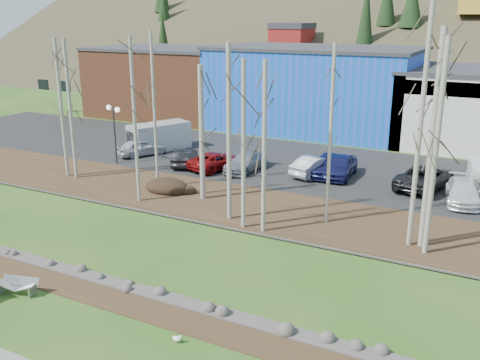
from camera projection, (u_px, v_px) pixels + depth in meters
The scene contains 36 objects.
ground at pixel (106, 333), 19.87m from camera, with size 200.00×200.00×0.00m, color #235416.
dirt_strip at pixel (141, 306), 21.65m from camera, with size 80.00×1.80×0.03m, color #382616.
near_bank_rocks at pixel (156, 296), 22.50m from camera, with size 80.00×0.80×0.50m, color #47423D, non-canonical shape.
river at pixel (206, 258), 25.98m from camera, with size 80.00×8.00×0.90m, color black, non-canonical shape.
far_bank_rocks at pixel (244, 229), 29.45m from camera, with size 80.00×0.80×0.46m, color #47423D, non-canonical shape.
far_bank at pixel (268, 210), 32.14m from camera, with size 80.00×7.00×0.15m, color #382616.
parking_lot at pixel (325, 168), 41.05m from camera, with size 80.00×14.00×0.14m, color black.
building_brick at pixel (169, 81), 62.35m from camera, with size 16.32×12.24×7.80m.
building_blue at pixel (315, 88), 54.35m from camera, with size 20.40×12.24×8.30m.
bench_damaged at pixel (18, 285), 22.57m from camera, with size 1.75×0.95×0.74m.
seagull at pixel (177, 338), 19.23m from camera, with size 0.40×0.21×0.30m.
dirt_mound at pixel (167, 186), 35.39m from camera, with size 3.10×2.19×0.61m, color black.
birch_0 at pixel (70, 110), 36.96m from camera, with size 0.25×0.25×9.73m.
birch_1 at pixel (154, 112), 34.77m from camera, with size 0.19×0.19×10.24m.
birch_2 at pixel (202, 134), 32.80m from camera, with size 0.32×0.32×8.36m.
birch_3 at pixel (135, 122), 32.12m from camera, with size 0.21×0.21×10.00m.
birch_4 at pixel (229, 134), 29.21m from camera, with size 0.27×0.27×9.81m.
birch_5 at pixel (330, 137), 28.73m from camera, with size 0.20×0.20×9.81m.
birch_6 at pixel (264, 149), 27.56m from camera, with size 0.23×0.23×9.09m.
birch_7 at pixel (432, 142), 25.44m from camera, with size 0.31×0.31×10.70m.
birch_8 at pixel (436, 151), 24.71m from camera, with size 0.26×0.26×10.30m.
birch_9 at pixel (420, 131), 25.40m from camera, with size 0.24×0.24×11.77m.
birch_10 at pixel (61, 109), 37.33m from camera, with size 0.25×0.25×9.73m.
birch_11 at pixel (243, 146), 28.09m from camera, with size 0.23×0.23×9.09m.
street_lamp at pixel (114, 118), 41.06m from camera, with size 1.63×0.88×4.52m.
car_0 at pixel (142, 147), 44.22m from camera, with size 1.66×4.13×1.41m, color silver.
car_1 at pixel (185, 157), 41.36m from camera, with size 1.40×4.01×1.32m, color black.
car_2 at pixel (215, 161), 40.36m from camera, with size 2.12×4.60×1.28m, color maroon.
car_3 at pixel (245, 162), 39.87m from camera, with size 1.82×4.48×1.30m, color #94999C.
car_4 at pixel (340, 166), 38.30m from camera, with size 1.85×4.60×1.57m, color navy.
car_5 at pixel (315, 166), 38.67m from camera, with size 1.53×4.37×1.44m, color silver.
car_6 at pixel (425, 177), 35.83m from camera, with size 2.63×5.70×1.58m, color black.
car_7 at pixel (463, 192), 33.14m from camera, with size 1.90×4.67×1.36m, color white.
car_8 at pixel (328, 165), 38.71m from camera, with size 1.85×4.60×1.57m, color navy.
car_9 at pixel (217, 161), 40.31m from camera, with size 2.12×4.60×1.28m, color maroon.
van_grey at pixel (157, 137), 45.97m from camera, with size 4.10×5.64×2.28m.
Camera 1 is at (12.39, -13.06, 11.31)m, focal length 40.00 mm.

